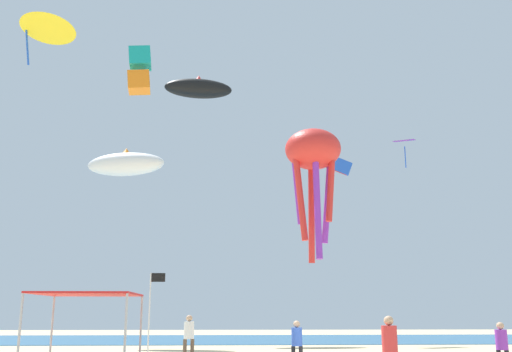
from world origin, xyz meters
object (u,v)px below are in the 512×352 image
at_px(person_rightmost, 189,333).
at_px(banner_flag, 151,309).
at_px(kite_parafoil_blue, 330,162).
at_px(kite_inflatable_white, 126,164).
at_px(kite_box_teal, 140,71).
at_px(canopy_tent, 88,297).
at_px(person_near_tent, 502,343).
at_px(person_central, 297,340).
at_px(kite_diamond_purple, 404,142).
at_px(person_leftmost, 390,343).
at_px(kite_inflatable_black, 198,88).
at_px(kite_delta_yellow, 49,25).
at_px(kite_octopus_red, 313,156).

distance_m(person_rightmost, banner_flag, 3.39).
distance_m(banner_flag, kite_parafoil_blue, 23.26).
bearing_deg(kite_inflatable_white, kite_box_teal, -63.62).
xyz_separation_m(canopy_tent, person_near_tent, (13.59, 1.26, -1.46)).
relative_size(banner_flag, kite_inflatable_white, 0.62).
distance_m(person_central, kite_diamond_purple, 25.51).
height_order(person_leftmost, kite_inflatable_white, kite_inflatable_white).
xyz_separation_m(kite_inflatable_black, kite_delta_yellow, (-6.79, -17.65, -3.72)).
xyz_separation_m(person_leftmost, kite_parafoil_blue, (2.90, 24.29, 11.81)).
distance_m(kite_delta_yellow, kite_box_teal, 5.14).
bearing_deg(person_near_tent, person_leftmost, 86.02).
distance_m(person_near_tent, kite_inflatable_black, 33.89).
height_order(person_near_tent, person_leftmost, person_leftmost).
relative_size(kite_delta_yellow, kite_box_teal, 1.39).
xyz_separation_m(person_central, kite_octopus_red, (1.05, 1.79, 7.62)).
distance_m(canopy_tent, banner_flag, 5.47).
xyz_separation_m(person_near_tent, person_leftmost, (-4.54, -2.58, 0.13)).
xyz_separation_m(banner_flag, kite_box_teal, (-1.90, 6.27, 12.83)).
bearing_deg(person_leftmost, kite_parafoil_blue, 92.62).
relative_size(canopy_tent, kite_delta_yellow, 0.92).
bearing_deg(kite_diamond_purple, kite_delta_yellow, 55.18).
bearing_deg(person_central, person_leftmost, -39.19).
xyz_separation_m(person_central, kite_diamond_purple, (10.61, 18.89, 13.47)).
bearing_deg(kite_parafoil_blue, canopy_tent, -122.56).
relative_size(person_near_tent, kite_inflatable_black, 0.29).
bearing_deg(person_central, kite_parafoil_blue, 104.18).
height_order(person_rightmost, kite_parafoil_blue, kite_parafoil_blue).
bearing_deg(banner_flag, kite_diamond_purple, 47.03).
height_order(person_central, banner_flag, banner_flag).
distance_m(canopy_tent, kite_box_teal, 17.06).
bearing_deg(kite_diamond_purple, canopy_tent, 76.21).
height_order(person_near_tent, kite_box_teal, kite_box_teal).
height_order(person_leftmost, kite_inflatable_black, kite_inflatable_black).
relative_size(kite_box_teal, kite_parafoil_blue, 0.75).
xyz_separation_m(person_central, kite_inflatable_black, (-5.05, 22.91, 19.02)).
bearing_deg(person_central, person_near_tent, 7.53).
xyz_separation_m(banner_flag, kite_parafoil_blue, (10.62, 17.67, 10.78)).
relative_size(kite_delta_yellow, kite_parafoil_blue, 1.04).
bearing_deg(person_near_tent, kite_inflatable_black, -8.96).
relative_size(person_leftmost, kite_inflatable_white, 0.33).
relative_size(banner_flag, kite_diamond_purple, 1.55).
xyz_separation_m(person_rightmost, kite_parafoil_blue, (9.27, 14.74, 11.81)).
relative_size(person_central, kite_delta_yellow, 0.48).
height_order(person_rightmost, banner_flag, banner_flag).
relative_size(person_leftmost, kite_delta_yellow, 0.54).
distance_m(banner_flag, kite_box_teal, 14.40).
height_order(banner_flag, kite_box_teal, kite_box_teal).
relative_size(person_central, kite_octopus_red, 0.30).
xyz_separation_m(person_near_tent, kite_delta_yellow, (-18.47, 7.84, 15.31)).
height_order(canopy_tent, person_central, canopy_tent).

